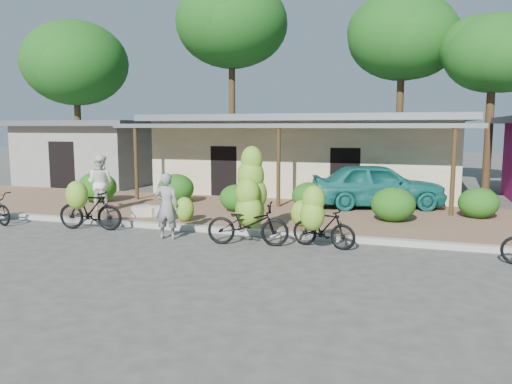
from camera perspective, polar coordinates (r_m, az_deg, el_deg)
ground at (r=11.71m, az=-5.66°, el=-6.75°), size 100.00×100.00×0.00m
sidewalk at (r=16.29m, az=1.50°, el=-2.46°), size 60.00×6.00×0.12m
curb at (r=13.49m, az=-2.20°, el=-4.48°), size 60.00×0.25×0.15m
shop_main at (r=21.82m, az=6.05°, el=4.43°), size 13.00×8.50×3.35m
shop_grey at (r=26.49m, az=-17.93°, el=4.42°), size 7.00×6.00×3.15m
tree_back_left at (r=29.99m, az=-20.12°, el=13.81°), size 5.77×5.70×8.58m
tree_far_center at (r=28.98m, az=-3.09°, el=18.86°), size 6.15×6.11×10.93m
tree_center_right at (r=27.39m, az=15.99°, el=16.85°), size 5.54×5.45×9.54m
tree_near_right at (r=25.33m, az=25.05°, el=14.32°), size 4.49×4.31×7.86m
hedge_0 at (r=19.16m, az=-17.68°, el=0.55°), size 1.43×1.28×1.11m
hedge_1 at (r=18.36m, az=-9.14°, el=0.42°), size 1.34×1.21×1.05m
hedge_2 at (r=16.30m, az=-2.23°, el=-0.68°), size 1.12×1.01×0.88m
hedge_3 at (r=16.69m, az=6.12°, el=-0.45°), size 1.18×1.06×0.92m
hedge_4 at (r=15.06m, az=15.40°, el=-1.38°), size 1.28×1.15×1.00m
hedge_5 at (r=16.50m, az=24.08°, el=-1.14°), size 1.19×1.07×0.93m
bike_left at (r=14.56m, az=-18.66°, el=-1.68°), size 1.93×1.29×1.45m
bike_center at (r=12.31m, az=-0.76°, el=-1.72°), size 2.09×1.36×2.39m
bike_right at (r=11.78m, az=7.34°, el=-3.38°), size 1.67×1.27×1.56m
loose_banana_a at (r=15.24m, az=-9.84°, el=-1.77°), size 0.53×0.45×0.66m
loose_banana_b at (r=14.70m, az=-8.16°, el=-1.96°), size 0.58×0.49×0.72m
loose_banana_c at (r=13.93m, az=5.18°, el=-2.41°), size 0.58×0.50×0.73m
sack_near at (r=15.83m, az=-12.48°, el=-2.15°), size 0.94×0.76×0.30m
sack_far at (r=15.97m, az=-12.09°, el=-2.09°), size 0.84×0.65×0.28m
vendor at (r=12.94m, az=-10.15°, el=-1.59°), size 0.68×0.50×1.71m
bystander at (r=17.03m, az=-17.37°, el=0.98°), size 0.93×0.74×1.85m
teal_van at (r=17.53m, az=13.69°, el=0.77°), size 4.83×3.06×1.53m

